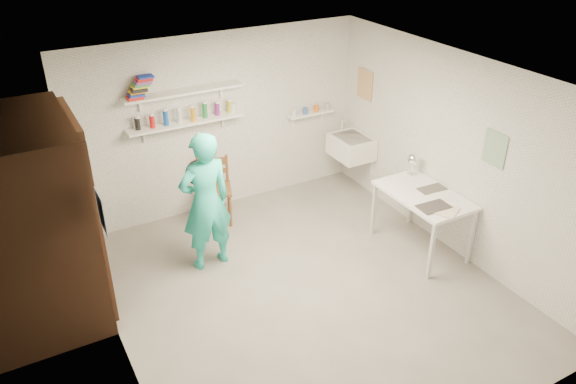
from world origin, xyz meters
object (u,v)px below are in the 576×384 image
work_table (421,221)px  wooden_chair (214,190)px  man (206,202)px  wall_clock (198,172)px  desk_lamp (413,159)px  belfast_sink (351,147)px

work_table → wooden_chair: bearing=136.8°
work_table → man: bearing=158.3°
wall_clock → wooden_chair: size_ratio=0.32×
wall_clock → desk_lamp: (2.55, -0.71, -0.13)m
man → wall_clock: size_ratio=5.56×
man → desk_lamp: bearing=165.0°
man → wall_clock: (0.02, 0.22, 0.28)m
man → work_table: size_ratio=1.46×
wooden_chair → work_table: bearing=-23.3°
belfast_sink → wall_clock: (-2.47, -0.50, 0.42)m
belfast_sink → wooden_chair: size_ratio=0.64×
man → wall_clock: bearing=-98.5°
wall_clock → work_table: wall_clock is taller
work_table → desk_lamp: bearing=67.6°
desk_lamp → man: bearing=169.2°
belfast_sink → work_table: bearing=-93.8°
belfast_sink → work_table: size_ratio=0.52×
wall_clock → desk_lamp: wall_clock is taller
man → work_table: 2.60m
wooden_chair → work_table: wooden_chair is taller
belfast_sink → wall_clock: 2.55m
work_table → wall_clock: bearing=153.7°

